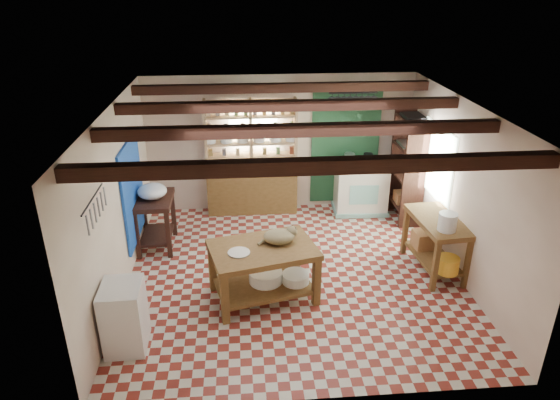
{
  "coord_description": "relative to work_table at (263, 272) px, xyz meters",
  "views": [
    {
      "loc": [
        -0.74,
        -6.51,
        4.21
      ],
      "look_at": [
        -0.18,
        0.3,
        1.13
      ],
      "focal_mm": 32.0,
      "sensor_mm": 36.0,
      "label": 1
    }
  ],
  "objects": [
    {
      "name": "wall_right",
      "position": [
        2.99,
        0.55,
        0.9
      ],
      "size": [
        0.04,
        5.0,
        2.6
      ],
      "primitive_type": "cube",
      "color": "beige",
      "rests_on": "floor"
    },
    {
      "name": "wall_back",
      "position": [
        0.49,
        3.05,
        0.9
      ],
      "size": [
        5.0,
        0.04,
        2.6
      ],
      "primitive_type": "cube",
      "color": "beige",
      "rests_on": "floor"
    },
    {
      "name": "window_right",
      "position": [
        2.97,
        1.55,
        1.0
      ],
      "size": [
        0.02,
        1.3,
        1.2
      ],
      "primitive_type": "cube",
      "color": "silver",
      "rests_on": "wall_right"
    },
    {
      "name": "stove",
      "position": [
        2.01,
        2.7,
        0.07
      ],
      "size": [
        1.0,
        0.7,
        0.96
      ],
      "primitive_type": "cube",
      "rotation": [
        0.0,
        0.0,
        -0.04
      ],
      "color": "white",
      "rests_on": "floor"
    },
    {
      "name": "pot_rack",
      "position": [
        1.74,
        2.6,
        1.78
      ],
      "size": [
        0.86,
        0.12,
        0.36
      ],
      "primitive_type": "cube",
      "color": "black",
      "rests_on": "ceiling"
    },
    {
      "name": "ceiling_beams",
      "position": [
        0.49,
        0.55,
        2.08
      ],
      "size": [
        5.0,
        3.8,
        0.15
      ],
      "primitive_type": "cube",
      "color": "#381B13",
      "rests_on": "ceiling"
    },
    {
      "name": "work_table",
      "position": [
        0.0,
        0.0,
        0.0
      ],
      "size": [
        1.61,
        1.26,
        0.81
      ],
      "primitive_type": "cube",
      "rotation": [
        0.0,
        0.0,
        0.24
      ],
      "color": "brown",
      "rests_on": "floor"
    },
    {
      "name": "tall_rack",
      "position": [
        2.77,
        2.35,
        0.6
      ],
      "size": [
        0.4,
        0.86,
        2.0
      ],
      "primitive_type": "cube",
      "color": "#381B13",
      "rests_on": "floor"
    },
    {
      "name": "wall_front",
      "position": [
        0.49,
        -1.95,
        0.9
      ],
      "size": [
        5.0,
        0.04,
        2.6
      ],
      "primitive_type": "cube",
      "color": "beige",
      "rests_on": "floor"
    },
    {
      "name": "kettle_right",
      "position": [
        2.11,
        2.7,
        0.66
      ],
      "size": [
        0.19,
        0.19,
        0.22
      ],
      "primitive_type": "cylinder",
      "rotation": [
        0.0,
        0.0,
        -0.04
      ],
      "color": "black",
      "rests_on": "stove"
    },
    {
      "name": "kettle_left",
      "position": [
        1.76,
        2.71,
        0.67
      ],
      "size": [
        0.21,
        0.21,
        0.23
      ],
      "primitive_type": "cylinder",
      "rotation": [
        0.0,
        0.0,
        -0.04
      ],
      "color": "#96969C",
      "rests_on": "stove"
    },
    {
      "name": "white_cabinet",
      "position": [
        -1.73,
        -0.89,
        0.03
      ],
      "size": [
        0.49,
        0.59,
        0.86
      ],
      "primitive_type": "cube",
      "rotation": [
        0.0,
        0.0,
        0.02
      ],
      "color": "white",
      "rests_on": "floor"
    },
    {
      "name": "shelving_unit",
      "position": [
        -0.06,
        2.86,
        0.7
      ],
      "size": [
        1.7,
        0.34,
        2.2
      ],
      "primitive_type": "cube",
      "color": "tan",
      "rests_on": "floor"
    },
    {
      "name": "wall_left",
      "position": [
        -2.01,
        0.55,
        0.9
      ],
      "size": [
        0.04,
        5.0,
        2.6
      ],
      "primitive_type": "cube",
      "color": "beige",
      "rests_on": "floor"
    },
    {
      "name": "prep_table",
      "position": [
        -1.71,
        1.61,
        0.04
      ],
      "size": [
        0.62,
        0.89,
        0.9
      ],
      "primitive_type": "cube",
      "rotation": [
        0.0,
        0.0,
        0.01
      ],
      "color": "#381B13",
      "rests_on": "floor"
    },
    {
      "name": "wicker_basket",
      "position": [
        2.64,
        0.81,
        -0.04
      ],
      "size": [
        0.41,
        0.34,
        0.27
      ],
      "primitive_type": "cube",
      "rotation": [
        0.0,
        0.0,
        0.08
      ],
      "color": "#AD7545",
      "rests_on": "right_counter"
    },
    {
      "name": "utensil_rail",
      "position": [
        -1.95,
        -0.65,
        1.38
      ],
      "size": [
        0.06,
        0.9,
        0.28
      ],
      "primitive_type": "cube",
      "color": "black",
      "rests_on": "wall_left"
    },
    {
      "name": "green_wall_patch",
      "position": [
        1.74,
        3.02,
        0.85
      ],
      "size": [
        1.3,
        0.04,
        2.3
      ],
      "primitive_type": "cube",
      "color": "#1B4527",
      "rests_on": "wall_back"
    },
    {
      "name": "blue_wall_patch",
      "position": [
        -1.98,
        1.45,
        0.7
      ],
      "size": [
        0.04,
        1.4,
        1.6
      ],
      "primitive_type": "cube",
      "color": "#1749B2",
      "rests_on": "wall_left"
    },
    {
      "name": "white_bucket",
      "position": [
        2.65,
        0.16,
        0.6
      ],
      "size": [
        0.28,
        0.28,
        0.26
      ],
      "primitive_type": "cylinder",
      "rotation": [
        0.0,
        0.0,
        0.08
      ],
      "color": "white",
      "rests_on": "right_counter"
    },
    {
      "name": "basin_small",
      "position": [
        0.46,
        0.01,
        -0.12
      ],
      "size": [
        0.47,
        0.47,
        0.14
      ],
      "primitive_type": "cylinder",
      "rotation": [
        0.0,
        0.0,
        0.24
      ],
      "color": "white",
      "rests_on": "work_table"
    },
    {
      "name": "enamel_bowl",
      "position": [
        -1.71,
        1.61,
        0.61
      ],
      "size": [
        0.48,
        0.48,
        0.24
      ],
      "primitive_type": "ellipsoid",
      "rotation": [
        0.0,
        0.0,
        0.01
      ],
      "color": "white",
      "rests_on": "prep_table"
    },
    {
      "name": "cat",
      "position": [
        0.23,
        0.11,
        0.5
      ],
      "size": [
        0.53,
        0.48,
        0.2
      ],
      "primitive_type": "ellipsoid",
      "rotation": [
        0.0,
        0.0,
        0.41
      ],
      "color": "#938056",
      "rests_on": "work_table"
    },
    {
      "name": "ceiling",
      "position": [
        0.49,
        0.55,
        2.2
      ],
      "size": [
        5.0,
        5.0,
        0.02
      ],
      "primitive_type": "cube",
      "color": "#4F5055",
      "rests_on": "wall_back"
    },
    {
      "name": "yellow_tub",
      "position": [
        2.7,
        0.06,
        -0.05
      ],
      "size": [
        0.35,
        0.35,
        0.24
      ],
      "primitive_type": "cylinder",
      "rotation": [
        0.0,
        0.0,
        0.08
      ],
      "color": "yellow",
      "rests_on": "right_counter"
    },
    {
      "name": "basin_large",
      "position": [
        0.04,
        0.06,
        -0.11
      ],
      "size": [
        0.58,
        0.58,
        0.17
      ],
      "primitive_type": "cylinder",
      "rotation": [
        0.0,
        0.0,
        0.24
      ],
      "color": "white",
      "rests_on": "work_table"
    },
    {
      "name": "floor",
      "position": [
        0.49,
        0.55,
        -0.41
      ],
      "size": [
        5.0,
        5.0,
        0.02
      ],
      "primitive_type": "cube",
      "color": "maroon",
      "rests_on": "ground"
    },
    {
      "name": "right_counter",
      "position": [
        2.67,
        0.51,
        0.03
      ],
      "size": [
        0.71,
        1.27,
        0.88
      ],
      "primitive_type": "cube",
      "rotation": [
        0.0,
        0.0,
        0.08
      ],
      "color": "brown",
      "rests_on": "floor"
    },
    {
      "name": "window_back",
      "position": [
        -0.01,
        3.03,
        1.3
      ],
      "size": [
        0.9,
        0.02,
        0.8
      ],
      "primitive_type": "cube",
      "color": "silver",
      "rests_on": "wall_back"
    },
    {
      "name": "steel_tray",
      "position": [
        -0.33,
        -0.13,
        0.41
      ],
      "size": [
        0.36,
        0.36,
        0.02
      ],
      "primitive_type": "cylinder",
      "rotation": [
        0.0,
        0.0,
        0.24
      ],
      "color": "#96969C",
      "rests_on": "work_table"
    }
  ]
}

